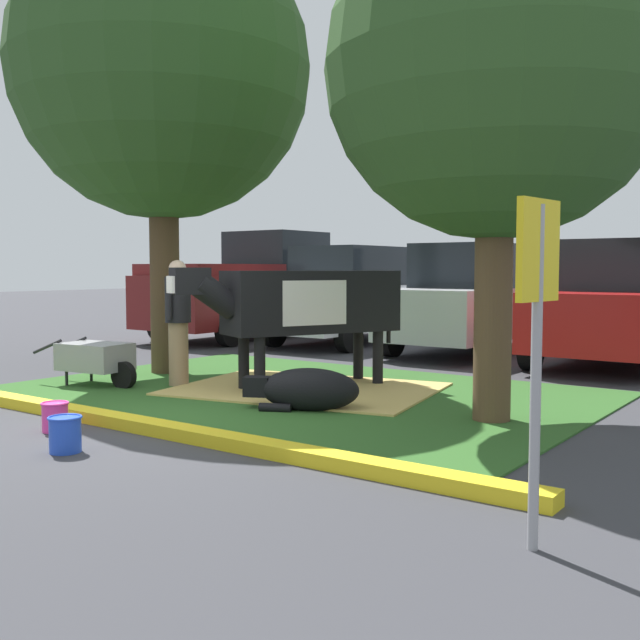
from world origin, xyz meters
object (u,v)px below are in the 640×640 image
(person_handler, at_px, (178,319))
(bucket_blue, at_px, (65,433))
(hatchback_white, at_px, (351,297))
(sedan_red, at_px, (618,305))
(shade_tree_right, at_px, (497,68))
(parking_sign, at_px, (537,304))
(shade_tree_left, at_px, (162,71))
(sedan_silver, at_px, (473,300))
(bucket_pink, at_px, (55,416))
(cow_holstein, at_px, (305,303))
(calf_lying, at_px, (307,390))
(pickup_truck_maroon, at_px, (253,288))
(wheelbarrow, at_px, (96,358))

(person_handler, height_order, bucket_blue, person_handler)
(hatchback_white, bearing_deg, bucket_blue, -71.08)
(hatchback_white, height_order, sedan_red, same)
(shade_tree_right, relative_size, parking_sign, 2.72)
(shade_tree_left, xyz_separation_m, sedan_silver, (2.57, 5.23, -3.47))
(shade_tree_left, xyz_separation_m, person_handler, (1.09, -0.76, -3.54))
(shade_tree_left, relative_size, sedan_silver, 1.51)
(sedan_red, bearing_deg, hatchback_white, 176.54)
(shade_tree_left, bearing_deg, shade_tree_right, -4.79)
(parking_sign, distance_m, hatchback_white, 11.42)
(sedan_red, bearing_deg, person_handler, -125.83)
(bucket_pink, height_order, hatchback_white, hatchback_white)
(sedan_red, bearing_deg, shade_tree_right, -88.43)
(shade_tree_left, xyz_separation_m, bucket_pink, (2.14, -3.37, -4.30))
(cow_holstein, xyz_separation_m, calf_lying, (0.90, -1.16, -0.89))
(bucket_blue, relative_size, pickup_truck_maroon, 0.06)
(cow_holstein, distance_m, hatchback_white, 5.95)
(shade_tree_left, height_order, cow_holstein, shade_tree_left)
(person_handler, bearing_deg, cow_holstein, 27.99)
(parking_sign, relative_size, sedan_silver, 0.44)
(cow_holstein, height_order, bucket_blue, cow_holstein)
(calf_lying, xyz_separation_m, pickup_truck_maroon, (-6.29, 6.30, 0.88))
(sedan_red, bearing_deg, bucket_blue, -104.69)
(shade_tree_left, distance_m, wheelbarrow, 4.30)
(hatchback_white, bearing_deg, sedan_red, -3.46)
(shade_tree_right, relative_size, calf_lying, 4.07)
(bucket_pink, bearing_deg, person_handler, 112.01)
(wheelbarrow, relative_size, parking_sign, 0.83)
(pickup_truck_maroon, bearing_deg, sedan_red, -1.57)
(shade_tree_right, distance_m, wheelbarrow, 6.15)
(person_handler, distance_m, wheelbarrow, 1.22)
(calf_lying, height_order, bucket_pink, calf_lying)
(bucket_pink, bearing_deg, hatchback_white, 105.10)
(shade_tree_left, xyz_separation_m, pickup_truck_maroon, (-2.80, 5.18, -3.34))
(cow_holstein, relative_size, hatchback_white, 0.67)
(shade_tree_left, height_order, sedan_silver, shade_tree_left)
(shade_tree_left, relative_size, shade_tree_right, 1.25)
(person_handler, distance_m, parking_sign, 6.54)
(bucket_pink, xyz_separation_m, sedan_silver, (0.43, 8.60, 0.83))
(bucket_pink, bearing_deg, shade_tree_right, 42.17)
(cow_holstein, relative_size, sedan_silver, 0.67)
(bucket_blue, bearing_deg, wheelbarrow, 138.61)
(pickup_truck_maroon, bearing_deg, calf_lying, -45.05)
(shade_tree_right, bearing_deg, bucket_pink, -137.83)
(person_handler, bearing_deg, calf_lying, -8.49)
(shade_tree_left, height_order, bucket_pink, shade_tree_left)
(shade_tree_left, height_order, sedan_red, shade_tree_left)
(shade_tree_left, distance_m, sedan_silver, 6.78)
(shade_tree_right, distance_m, calf_lying, 3.88)
(pickup_truck_maroon, relative_size, hatchback_white, 1.23)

